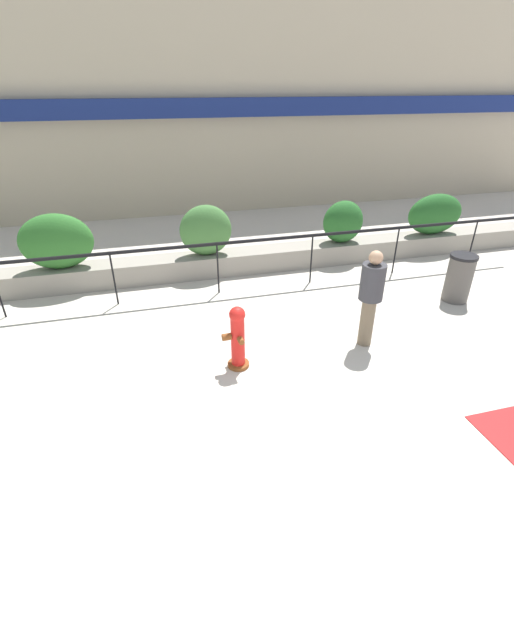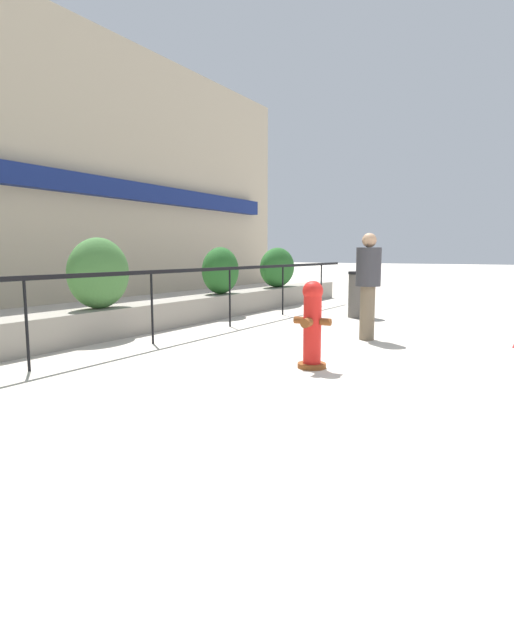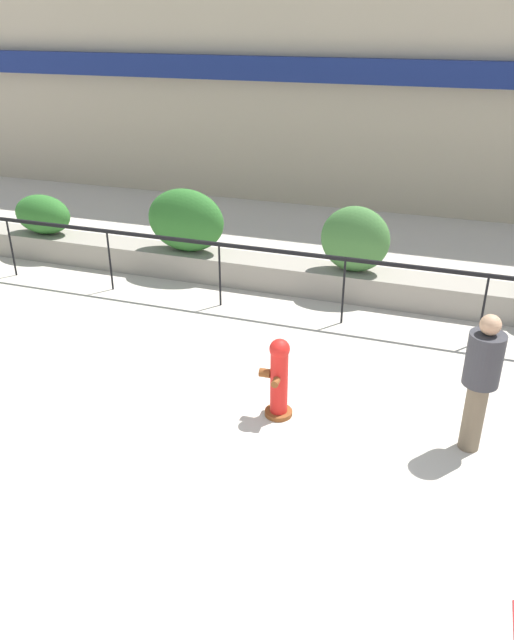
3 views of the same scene
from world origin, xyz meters
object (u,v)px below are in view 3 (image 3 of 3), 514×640
hedge_bush_2 (355,239)px  pedestrian (481,375)px  fire_hydrant (279,377)px  hedge_bush_1 (186,220)px  hedge_bush_0 (43,214)px

hedge_bush_2 → pedestrian: (2.15, -3.84, -0.10)m
hedge_bush_2 → fire_hydrant: 3.97m
fire_hydrant → pedestrian: (2.32, 0.09, 0.44)m
hedge_bush_2 → fire_hydrant: hedge_bush_2 is taller
hedge_bush_1 → fire_hydrant: (3.04, -3.93, -0.55)m
hedge_bush_0 → pedestrian: pedestrian is taller
pedestrian → hedge_bush_2: bearing=119.2°
fire_hydrant → pedestrian: size_ratio=0.62×
hedge_bush_0 → pedestrian: 9.38m
hedge_bush_1 → fire_hydrant: hedge_bush_1 is taller
hedge_bush_0 → fire_hydrant: bearing=-32.2°
hedge_bush_0 → fire_hydrant: size_ratio=1.14×
fire_hydrant → hedge_bush_0: bearing=147.8°
hedge_bush_2 → pedestrian: pedestrian is taller
hedge_bush_0 → hedge_bush_2: size_ratio=1.03×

